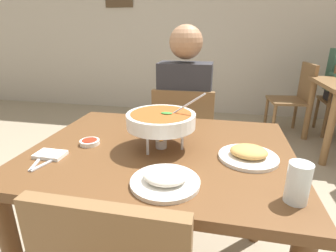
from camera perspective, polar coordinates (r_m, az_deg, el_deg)
The scene contains 13 objects.
cafe_rear_partition at distance 4.29m, azimuth 9.10°, elevation 22.81°, with size 10.00×0.10×3.00m, color #BCB2A3.
dining_table_main at distance 1.24m, azimuth -1.43°, elevation -9.74°, with size 1.15×0.90×0.77m.
chair_diner_main at distance 1.96m, azimuth 3.49°, elevation -2.93°, with size 0.44×0.44×0.90m.
diner_main at distance 1.91m, azimuth 3.78°, elevation 3.99°, with size 0.40×0.45×1.31m.
curry_bowl at distance 1.14m, azimuth -1.30°, elevation 1.18°, with size 0.33×0.30×0.26m.
rice_plate at distance 0.91m, azimuth -0.63°, elevation -11.38°, with size 0.24×0.24×0.06m.
appetizer_plate at distance 1.13m, azimuth 17.03°, elevation -5.89°, with size 0.24×0.24×0.06m.
sauce_dish at distance 1.27m, azimuth -16.61°, elevation -3.35°, with size 0.09×0.09×0.02m.
napkin_folded at distance 1.21m, azimuth -24.14°, elevation -5.68°, with size 0.12×0.08×0.02m, color white.
fork_utensil at distance 1.19m, azimuth -26.28°, elevation -6.71°, with size 0.01×0.17×0.01m, color silver.
spoon_utensil at distance 1.16m, azimuth -24.30°, elevation -7.05°, with size 0.01×0.17×0.01m, color silver.
drink_glass at distance 0.90m, azimuth 26.29°, elevation -11.36°, with size 0.07×0.07×0.13m.
chair_bg_corner at distance 3.69m, azimuth 26.02°, elevation 6.07°, with size 0.48×0.48×0.90m.
Camera 1 is at (0.25, -1.05, 1.27)m, focal length 28.13 mm.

